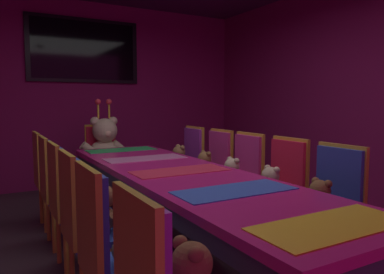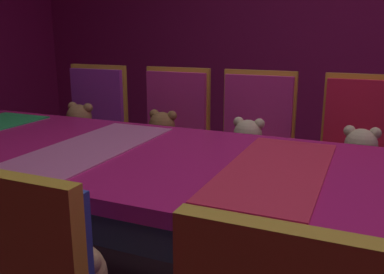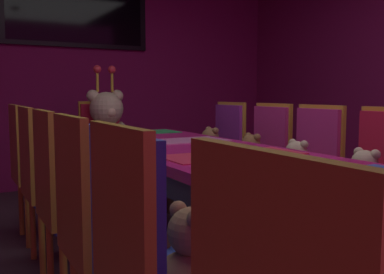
% 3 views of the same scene
% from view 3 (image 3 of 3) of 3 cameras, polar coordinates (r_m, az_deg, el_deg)
% --- Properties ---
extents(wall_back, '(5.20, 0.12, 2.80)m').
position_cam_3_polar(wall_back, '(5.26, -14.85, 9.19)').
color(wall_back, '#8C1959').
rests_on(wall_back, ground_plane).
extents(banquet_table, '(0.90, 3.45, 0.75)m').
position_cam_3_polar(banquet_table, '(2.33, 5.36, -4.39)').
color(banquet_table, '#C61E72').
rests_on(banquet_table, ground_plane).
extents(chair_left_1, '(0.42, 0.41, 0.98)m').
position_cam_3_polar(chair_left_1, '(1.26, -5.81, -16.20)').
color(chair_left_1, '#2D47B2').
rests_on(chair_left_1, ground_plane).
extents(teddy_left_1, '(0.24, 0.31, 0.29)m').
position_cam_3_polar(teddy_left_1, '(1.32, 0.15, -15.71)').
color(teddy_left_1, '#9E7247').
rests_on(teddy_left_1, chair_left_1).
extents(chair_left_2, '(0.42, 0.41, 0.98)m').
position_cam_3_polar(chair_left_2, '(1.75, -12.79, -10.01)').
color(chair_left_2, '#2D47B2').
rests_on(chair_left_2, ground_plane).
extents(teddy_left_2, '(0.25, 0.33, 0.31)m').
position_cam_3_polar(teddy_left_2, '(1.79, -8.26, -9.69)').
color(teddy_left_2, brown).
rests_on(teddy_left_2, chair_left_2).
extents(chair_left_3, '(0.42, 0.41, 0.98)m').
position_cam_3_polar(chair_left_3, '(2.28, -16.59, -6.39)').
color(chair_left_3, '#2D47B2').
rests_on(chair_left_3, ground_plane).
extents(teddy_left_3, '(0.24, 0.31, 0.29)m').
position_cam_3_polar(teddy_left_3, '(2.32, -13.08, -6.45)').
color(teddy_left_3, tan).
rests_on(teddy_left_3, chair_left_3).
extents(chair_left_4, '(0.42, 0.41, 0.98)m').
position_cam_3_polar(chair_left_4, '(2.81, -19.01, -4.20)').
color(chair_left_4, '#2D47B2').
rests_on(chair_left_4, ground_plane).
extents(teddy_left_4, '(0.24, 0.31, 0.29)m').
position_cam_3_polar(teddy_left_4, '(2.84, -16.13, -4.30)').
color(teddy_left_4, tan).
rests_on(teddy_left_4, chair_left_4).
extents(chair_left_5, '(0.42, 0.41, 0.98)m').
position_cam_3_polar(chair_left_5, '(3.35, -20.57, -2.68)').
color(chair_left_5, '#CC338C').
rests_on(chair_left_5, ground_plane).
extents(teddy_left_5, '(0.26, 0.33, 0.31)m').
position_cam_3_polar(teddy_left_5, '(3.38, -18.12, -2.62)').
color(teddy_left_5, tan).
rests_on(teddy_left_5, chair_left_5).
extents(chair_right_2, '(0.42, 0.41, 0.98)m').
position_cam_3_polar(chair_right_2, '(2.74, 23.31, -4.59)').
color(chair_right_2, red).
rests_on(chair_right_2, ground_plane).
extents(teddy_right_2, '(0.25, 0.32, 0.30)m').
position_cam_3_polar(teddy_right_2, '(2.63, 21.36, -5.14)').
color(teddy_right_2, beige).
rests_on(teddy_right_2, chair_right_2).
extents(chair_right_3, '(0.42, 0.41, 0.98)m').
position_cam_3_polar(chair_right_3, '(3.10, 15.27, -3.17)').
color(chair_right_3, '#CC338C').
rests_on(chair_right_3, ground_plane).
extents(teddy_right_3, '(0.24, 0.32, 0.30)m').
position_cam_3_polar(teddy_right_3, '(3.01, 13.28, -3.61)').
color(teddy_right_3, beige).
rests_on(teddy_right_3, chair_right_3).
extents(chair_right_4, '(0.42, 0.41, 0.98)m').
position_cam_3_polar(chair_right_4, '(3.47, 9.48, -2.11)').
color(chair_right_4, '#CC338C').
rests_on(chair_right_4, ground_plane).
extents(teddy_right_4, '(0.25, 0.32, 0.30)m').
position_cam_3_polar(teddy_right_4, '(3.39, 7.55, -2.43)').
color(teddy_right_4, olive).
rests_on(teddy_right_4, chair_right_4).
extents(chair_right_5, '(0.42, 0.41, 0.98)m').
position_cam_3_polar(chair_right_5, '(3.91, 4.14, -1.17)').
color(chair_right_5, purple).
rests_on(chair_right_5, ground_plane).
extents(teddy_right_5, '(0.26, 0.33, 0.31)m').
position_cam_3_polar(teddy_right_5, '(3.83, 2.31, -1.37)').
color(teddy_right_5, '#9E7247').
rests_on(teddy_right_5, chair_right_5).
extents(throne_chair, '(0.41, 0.42, 0.98)m').
position_cam_3_polar(throne_chair, '(4.38, -11.61, -0.52)').
color(throne_chair, red).
rests_on(throne_chair, ground_plane).
extents(king_teddy_bear, '(0.67, 0.52, 0.86)m').
position_cam_3_polar(king_teddy_bear, '(4.21, -10.96, 1.13)').
color(king_teddy_bear, beige).
rests_on(king_teddy_bear, throne_chair).
extents(wall_tv, '(1.64, 0.06, 0.95)m').
position_cam_3_polar(wall_tv, '(5.26, -14.78, 16.35)').
color(wall_tv, black).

